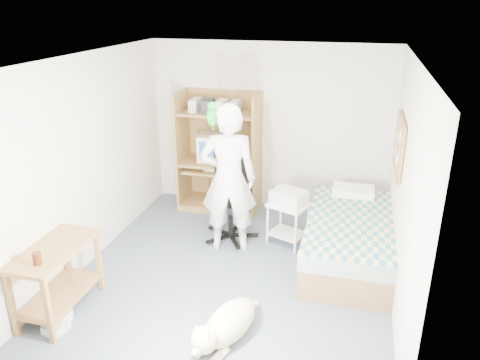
{
  "coord_description": "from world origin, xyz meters",
  "views": [
    {
      "loc": [
        1.27,
        -4.68,
        3.08
      ],
      "look_at": [
        -0.02,
        0.32,
        1.05
      ],
      "focal_mm": 35.0,
      "sensor_mm": 36.0,
      "label": 1
    }
  ],
  "objects_px": {
    "bed": "(349,238)",
    "dog": "(226,325)",
    "printer_cart": "(288,217)",
    "person": "(228,179)",
    "side_desk": "(57,270)",
    "computer_hutch": "(220,157)",
    "office_chair": "(231,208)"
  },
  "relations": [
    {
      "from": "side_desk",
      "to": "person",
      "type": "height_order",
      "value": "person"
    },
    {
      "from": "computer_hutch",
      "to": "dog",
      "type": "xyz_separation_m",
      "value": [
        0.94,
        -2.94,
        -0.64
      ]
    },
    {
      "from": "side_desk",
      "to": "dog",
      "type": "distance_m",
      "value": 1.82
    },
    {
      "from": "side_desk",
      "to": "office_chair",
      "type": "bearing_deg",
      "value": 58.24
    },
    {
      "from": "side_desk",
      "to": "dog",
      "type": "bearing_deg",
      "value": -0.17
    },
    {
      "from": "bed",
      "to": "side_desk",
      "type": "bearing_deg",
      "value": -147.5
    },
    {
      "from": "bed",
      "to": "person",
      "type": "relative_size",
      "value": 1.05
    },
    {
      "from": "bed",
      "to": "computer_hutch",
      "type": "bearing_deg",
      "value": 150.71
    },
    {
      "from": "side_desk",
      "to": "person",
      "type": "distance_m",
      "value": 2.23
    },
    {
      "from": "computer_hutch",
      "to": "side_desk",
      "type": "bearing_deg",
      "value": -106.14
    },
    {
      "from": "person",
      "to": "printer_cart",
      "type": "height_order",
      "value": "person"
    },
    {
      "from": "office_chair",
      "to": "bed",
      "type": "bearing_deg",
      "value": -21.22
    },
    {
      "from": "side_desk",
      "to": "computer_hutch",
      "type": "bearing_deg",
      "value": 73.86
    },
    {
      "from": "person",
      "to": "printer_cart",
      "type": "bearing_deg",
      "value": -170.65
    },
    {
      "from": "bed",
      "to": "person",
      "type": "height_order",
      "value": "person"
    },
    {
      "from": "bed",
      "to": "dog",
      "type": "height_order",
      "value": "bed"
    },
    {
      "from": "person",
      "to": "dog",
      "type": "bearing_deg",
      "value": 91.72
    },
    {
      "from": "computer_hutch",
      "to": "office_chair",
      "type": "bearing_deg",
      "value": -65.25
    },
    {
      "from": "side_desk",
      "to": "dog",
      "type": "xyz_separation_m",
      "value": [
        1.79,
        -0.01,
        -0.31
      ]
    },
    {
      "from": "side_desk",
      "to": "office_chair",
      "type": "relative_size",
      "value": 0.86
    },
    {
      "from": "dog",
      "to": "printer_cart",
      "type": "relative_size",
      "value": 1.79
    },
    {
      "from": "side_desk",
      "to": "person",
      "type": "relative_size",
      "value": 0.52
    },
    {
      "from": "office_chair",
      "to": "printer_cart",
      "type": "relative_size",
      "value": 1.96
    },
    {
      "from": "bed",
      "to": "office_chair",
      "type": "xyz_separation_m",
      "value": [
        -1.59,
        0.22,
        0.12
      ]
    },
    {
      "from": "computer_hutch",
      "to": "office_chair",
      "type": "relative_size",
      "value": 1.56
    },
    {
      "from": "bed",
      "to": "person",
      "type": "distance_m",
      "value": 1.67
    },
    {
      "from": "bed",
      "to": "office_chair",
      "type": "relative_size",
      "value": 1.75
    },
    {
      "from": "computer_hutch",
      "to": "bed",
      "type": "height_order",
      "value": "computer_hutch"
    },
    {
      "from": "office_chair",
      "to": "printer_cart",
      "type": "bearing_deg",
      "value": -14.03
    },
    {
      "from": "side_desk",
      "to": "office_chair",
      "type": "height_order",
      "value": "office_chair"
    },
    {
      "from": "office_chair",
      "to": "printer_cart",
      "type": "height_order",
      "value": "office_chair"
    },
    {
      "from": "printer_cart",
      "to": "person",
      "type": "bearing_deg",
      "value": -135.63
    }
  ]
}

